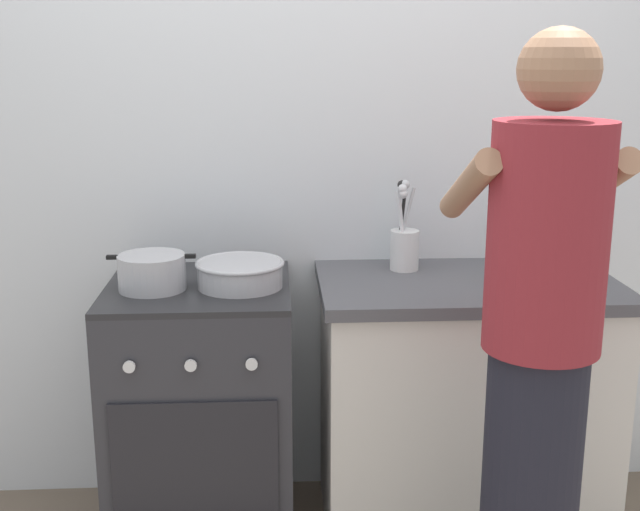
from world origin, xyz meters
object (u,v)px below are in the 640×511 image
oil_bottle (527,256)px  mixing_bowl (240,273)px  stove_range (203,411)px  person (538,362)px  pot (152,272)px  utensil_crock (404,243)px  spice_bottle (500,271)px

oil_bottle → mixing_bowl: bearing=179.8°
stove_range → oil_bottle: bearing=-1.9°
stove_range → oil_bottle: 1.21m
mixing_bowl → person: bearing=-37.5°
stove_range → pot: 0.53m
pot → utensil_crock: utensil_crock is taller
stove_range → person: (0.93, -0.64, 0.41)m
utensil_crock → oil_bottle: (0.38, -0.19, -0.00)m
pot → oil_bottle: bearing=0.5°
stove_range → pot: pot is taller
pot → person: 1.23m
mixing_bowl → utensil_crock: utensil_crock is taller
spice_bottle → person: bearing=-95.3°
mixing_bowl → oil_bottle: oil_bottle is taller
pot → utensil_crock: 0.87m
pot → mixing_bowl: (0.28, 0.01, -0.01)m
utensil_crock → spice_bottle: (0.28, -0.22, -0.05)m
mixing_bowl → person: size_ratio=0.17×
stove_range → mixing_bowl: size_ratio=3.11×
pot → spice_bottle: size_ratio=2.88×
stove_range → pot: bearing=-161.7°
spice_bottle → oil_bottle: 0.11m
pot → spice_bottle: pot is taller
spice_bottle → oil_bottle: (0.10, 0.03, 0.04)m
utensil_crock → spice_bottle: bearing=-37.9°
utensil_crock → oil_bottle: 0.42m
pot → person: (1.07, -0.59, -0.10)m
utensil_crock → spice_bottle: 0.36m
pot → person: size_ratio=0.17×
utensil_crock → person: person is taller
mixing_bowl → person: person is taller
mixing_bowl → stove_range: bearing=167.2°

